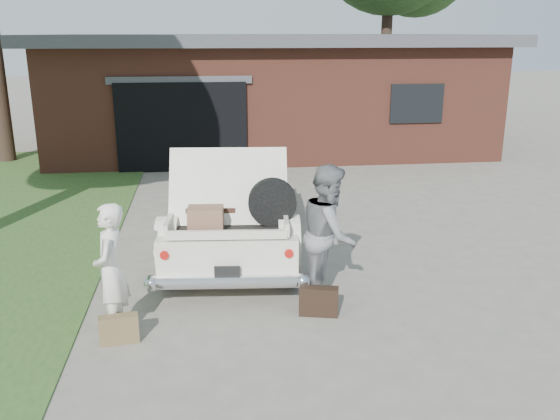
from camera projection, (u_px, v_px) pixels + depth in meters
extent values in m
plane|color=gray|center=(286.00, 306.00, 7.57)|extent=(90.00, 90.00, 0.00)
cube|color=brown|center=(267.00, 95.00, 18.19)|extent=(12.00, 7.00, 3.00)
cube|color=#4C4C51|center=(267.00, 40.00, 17.71)|extent=(12.80, 7.80, 0.30)
cube|color=black|center=(182.00, 127.00, 14.72)|extent=(3.20, 0.30, 2.20)
cube|color=#4C4C51|center=(180.00, 80.00, 14.32)|extent=(3.50, 0.12, 0.18)
cube|color=black|center=(417.00, 103.00, 15.24)|extent=(1.40, 0.08, 1.00)
cylinder|color=#38281E|center=(386.00, 47.00, 24.30)|extent=(0.44, 0.44, 5.60)
cube|color=white|center=(234.00, 211.00, 9.58)|extent=(2.18, 4.81, 0.61)
cube|color=beige|center=(234.00, 174.00, 9.69)|extent=(1.70, 2.00, 0.49)
cube|color=black|center=(235.00, 164.00, 10.55)|extent=(1.45, 0.20, 0.41)
cube|color=black|center=(232.00, 189.00, 8.85)|extent=(1.45, 0.20, 0.41)
cylinder|color=black|center=(170.00, 264.00, 8.11)|extent=(0.26, 0.63, 0.62)
cylinder|color=black|center=(290.00, 262.00, 8.17)|extent=(0.26, 0.63, 0.62)
cylinder|color=black|center=(193.00, 201.00, 11.15)|extent=(0.26, 0.63, 0.62)
cylinder|color=black|center=(280.00, 200.00, 11.21)|extent=(0.26, 0.63, 0.62)
cylinder|color=silver|center=(227.00, 282.00, 7.36)|extent=(1.92, 0.34, 0.17)
cylinder|color=#A5140F|center=(165.00, 254.00, 7.29)|extent=(0.12, 0.10, 0.11)
cylinder|color=#A5140F|center=(289.00, 253.00, 7.35)|extent=(0.12, 0.10, 0.11)
cube|color=black|center=(227.00, 272.00, 7.30)|extent=(0.32, 0.05, 0.16)
cube|color=black|center=(229.00, 226.00, 7.79)|extent=(1.53, 1.15, 0.04)
cube|color=white|center=(171.00, 220.00, 7.73)|extent=(0.15, 1.03, 0.17)
cube|color=white|center=(285.00, 219.00, 7.79)|extent=(0.15, 1.03, 0.17)
cube|color=white|center=(227.00, 235.00, 7.28)|extent=(1.49, 0.19, 0.11)
cube|color=white|center=(228.00, 186.00, 7.88)|extent=(1.62, 0.71, 0.95)
cube|color=#43271C|center=(212.00, 212.00, 7.98)|extent=(0.68, 0.47, 0.21)
cube|color=#916349|center=(206.00, 219.00, 7.52)|extent=(0.47, 0.33, 0.31)
cube|color=black|center=(231.00, 213.00, 8.01)|extent=(0.53, 0.37, 0.16)
cylinder|color=black|center=(272.00, 202.00, 7.67)|extent=(0.64, 0.20, 0.63)
imported|color=white|center=(111.00, 270.00, 6.67)|extent=(0.39, 0.58, 1.56)
imported|color=slate|center=(329.00, 234.00, 7.50)|extent=(0.86, 1.00, 1.80)
cube|color=brown|center=(119.00, 329.00, 6.62)|extent=(0.45, 0.20, 0.33)
cube|color=black|center=(319.00, 301.00, 7.27)|extent=(0.50, 0.26, 0.37)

